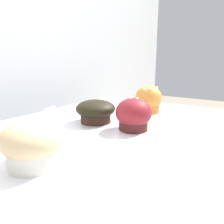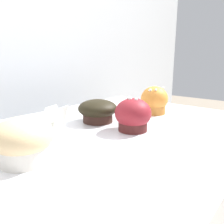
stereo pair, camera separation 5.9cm
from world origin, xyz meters
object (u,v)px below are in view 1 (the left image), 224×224
muffin_front_center (133,115)px  muffin_back_right (33,143)px  muffin_back_left (96,111)px  muffin_front_left (149,100)px

muffin_front_center → muffin_back_right: (-0.28, 0.04, 0.00)m
muffin_front_center → muffin_back_left: 0.13m
muffin_back_right → muffin_front_left: bearing=1.0°
muffin_front_center → muffin_back_left: muffin_front_center is taller
muffin_front_center → muffin_front_left: 0.21m
muffin_front_center → muffin_back_left: bearing=90.1°
muffin_front_center → muffin_front_left: muffin_front_left is taller
muffin_front_left → muffin_back_left: bearing=159.8°
muffin_back_right → muffin_front_left: (0.48, 0.01, 0.00)m
muffin_back_right → muffin_front_left: 0.48m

